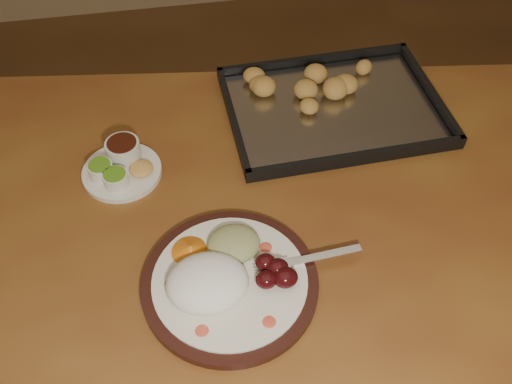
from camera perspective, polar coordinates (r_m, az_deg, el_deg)
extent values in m
cube|color=brown|center=(1.06, -2.98, -3.88)|extent=(1.61, 1.09, 0.04)
cylinder|color=#4B2D16|center=(1.72, 20.77, -0.23)|extent=(0.07, 0.07, 0.71)
cylinder|color=black|center=(0.96, -2.62, -9.13)|extent=(0.30, 0.30, 0.02)
cylinder|color=silver|center=(0.95, -2.64, -8.82)|extent=(0.26, 0.26, 0.01)
ellipsoid|color=#D24A32|center=(0.91, -5.43, -13.64)|extent=(0.02, 0.02, 0.00)
ellipsoid|color=#D24A32|center=(0.91, 1.33, -12.86)|extent=(0.02, 0.02, 0.00)
ellipsoid|color=#D24A32|center=(0.99, 0.98, -5.54)|extent=(0.02, 0.02, 0.00)
ellipsoid|color=#D24A32|center=(0.96, -8.44, -8.96)|extent=(0.02, 0.02, 0.00)
ellipsoid|color=white|center=(0.93, -4.89, -9.04)|extent=(0.15, 0.13, 0.06)
ellipsoid|color=#470A0D|center=(0.93, 1.05, -8.74)|extent=(0.04, 0.03, 0.03)
ellipsoid|color=#470A0D|center=(0.94, 2.15, -7.57)|extent=(0.04, 0.03, 0.03)
ellipsoid|color=#470A0D|center=(0.95, 0.95, -7.01)|extent=(0.04, 0.03, 0.03)
ellipsoid|color=#470A0D|center=(0.93, 2.96, -8.54)|extent=(0.04, 0.03, 0.03)
ellipsoid|color=tan|center=(0.98, -2.24, -5.20)|extent=(0.10, 0.09, 0.04)
cone|color=orange|center=(0.98, -6.57, -5.70)|extent=(0.09, 0.09, 0.03)
cube|color=white|center=(0.98, 6.55, -6.39)|extent=(0.14, 0.02, 0.00)
cube|color=white|center=(0.96, 2.22, -7.29)|extent=(0.04, 0.03, 0.00)
cylinder|color=white|center=(0.95, 0.91, -8.09)|extent=(0.03, 0.01, 0.00)
cylinder|color=white|center=(0.95, 0.80, -7.77)|extent=(0.03, 0.01, 0.00)
cylinder|color=white|center=(0.96, 0.70, -7.45)|extent=(0.03, 0.01, 0.00)
cylinder|color=white|center=(0.96, 0.60, -7.13)|extent=(0.03, 0.01, 0.00)
cylinder|color=silver|center=(1.15, -13.24, 1.97)|extent=(0.15, 0.15, 0.01)
cylinder|color=silver|center=(1.13, -15.25, 2.13)|extent=(0.05, 0.05, 0.03)
cylinder|color=#4E871B|center=(1.12, -15.40, 2.63)|extent=(0.04, 0.04, 0.00)
cylinder|color=silver|center=(1.11, -13.84, 1.23)|extent=(0.05, 0.05, 0.03)
cylinder|color=#4E871B|center=(1.10, -13.97, 1.74)|extent=(0.04, 0.04, 0.00)
cylinder|color=silver|center=(1.15, -13.12, 4.09)|extent=(0.07, 0.07, 0.04)
cylinder|color=black|center=(1.14, -13.29, 4.78)|extent=(0.06, 0.06, 0.00)
ellipsoid|color=#E3AD50|center=(1.13, -11.42, 2.34)|extent=(0.05, 0.05, 0.02)
cube|color=black|center=(1.26, 7.72, 8.13)|extent=(0.47, 0.35, 0.01)
cube|color=black|center=(1.37, 5.75, 12.99)|extent=(0.45, 0.03, 0.02)
cube|color=black|center=(1.14, 10.18, 3.44)|extent=(0.45, 0.03, 0.02)
cube|color=black|center=(1.33, 16.99, 9.66)|extent=(0.02, 0.33, 0.02)
cube|color=black|center=(1.21, -2.31, 7.29)|extent=(0.02, 0.33, 0.02)
cube|color=silver|center=(1.26, 7.75, 8.34)|extent=(0.44, 0.32, 0.00)
ellipsoid|color=#BB9241|center=(1.26, 10.31, 9.31)|extent=(0.05, 0.05, 0.04)
ellipsoid|color=#BB9241|center=(1.31, 11.15, 10.74)|extent=(0.07, 0.07, 0.04)
ellipsoid|color=#BB9241|center=(1.32, 7.11, 11.84)|extent=(0.06, 0.06, 0.04)
ellipsoid|color=#BB9241|center=(1.26, 4.09, 10.02)|extent=(0.07, 0.07, 0.04)
ellipsoid|color=#BB9241|center=(1.24, 3.31, 9.36)|extent=(0.06, 0.06, 0.04)
ellipsoid|color=#BB9241|center=(1.22, 5.64, 8.31)|extent=(0.06, 0.06, 0.04)
ellipsoid|color=#BB9241|center=(1.19, 5.95, 6.79)|extent=(0.07, 0.07, 0.04)
ellipsoid|color=#BB9241|center=(1.18, 9.90, 6.01)|extent=(0.06, 0.06, 0.04)
ellipsoid|color=#BB9241|center=(1.26, 13.07, 8.51)|extent=(0.07, 0.07, 0.04)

